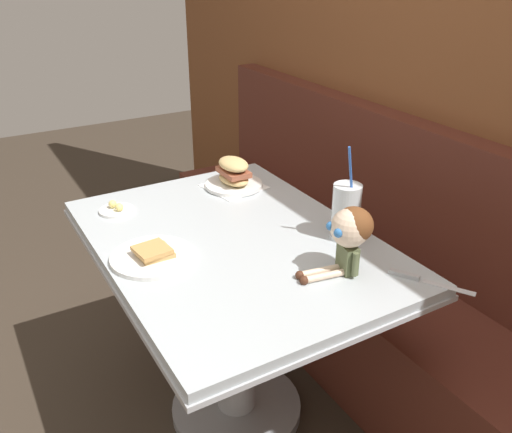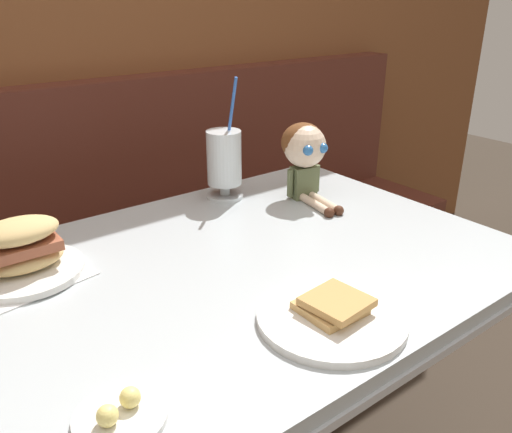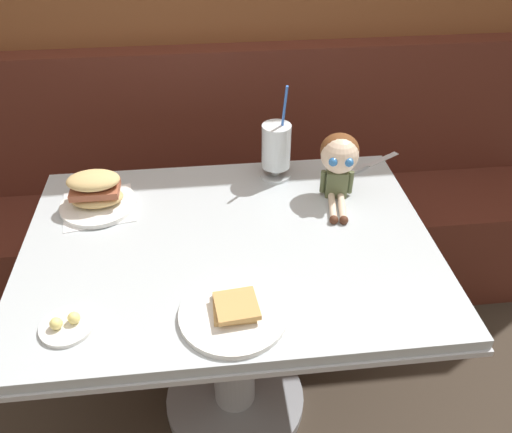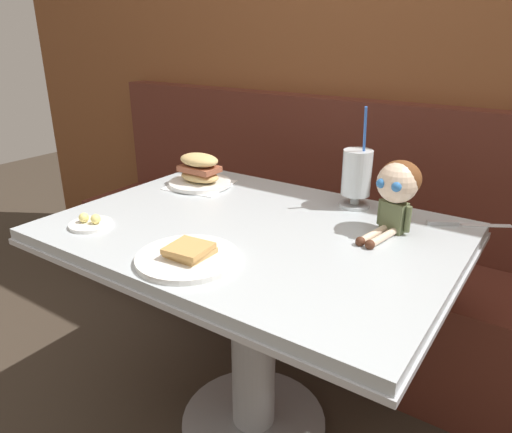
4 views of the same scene
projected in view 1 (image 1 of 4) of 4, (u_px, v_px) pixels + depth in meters
ground_plane at (193, 430)px, 1.98m from camera, size 8.00×8.00×0.00m
wood_panel_wall at (448, 65)px, 1.92m from camera, size 4.40×0.08×2.40m
booth_bench at (372, 291)px, 2.20m from camera, size 2.60×0.48×1.00m
diner_table at (234, 290)px, 1.82m from camera, size 1.11×0.81×0.74m
toast_plate at (153, 256)px, 1.61m from camera, size 0.25×0.25×0.04m
milkshake_glass at (346, 208)px, 1.70m from camera, size 0.10×0.10×0.31m
sandwich_plate at (234, 176)px, 2.09m from camera, size 0.23×0.23×0.12m
butter_saucer at (116, 209)px, 1.90m from camera, size 0.12×0.12×0.04m
butter_knife at (416, 278)px, 1.52m from camera, size 0.21×0.14×0.01m
seated_doll at (350, 231)px, 1.50m from camera, size 0.13×0.23×0.20m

